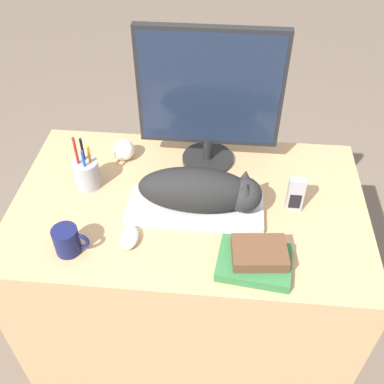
{
  "coord_description": "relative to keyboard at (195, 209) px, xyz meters",
  "views": [
    {
      "loc": [
        0.11,
        -0.7,
        1.82
      ],
      "look_at": [
        0.01,
        0.35,
        0.83
      ],
      "focal_mm": 42.0,
      "sensor_mm": 36.0,
      "label": 1
    }
  ],
  "objects": [
    {
      "name": "desk",
      "position": [
        -0.02,
        0.04,
        -0.4
      ],
      "size": [
        1.18,
        0.73,
        0.77
      ],
      "color": "tan",
      "rests_on": "ground_plane"
    },
    {
      "name": "keyboard",
      "position": [
        0.0,
        0.0,
        0.0
      ],
      "size": [
        0.44,
        0.17,
        0.02
      ],
      "color": "silver",
      "rests_on": "desk"
    },
    {
      "name": "cat",
      "position": [
        0.03,
        0.0,
        0.09
      ],
      "size": [
        0.39,
        0.14,
        0.15
      ],
      "color": "black",
      "rests_on": "keyboard"
    },
    {
      "name": "monitor",
      "position": [
        0.02,
        0.27,
        0.27
      ],
      "size": [
        0.48,
        0.19,
        0.51
      ],
      "color": "black",
      "rests_on": "desk"
    },
    {
      "name": "computer_mouse",
      "position": [
        -0.19,
        -0.14,
        0.0
      ],
      "size": [
        0.06,
        0.09,
        0.03
      ],
      "color": "silver",
      "rests_on": "desk"
    },
    {
      "name": "coffee_mug",
      "position": [
        -0.36,
        -0.2,
        0.03
      ],
      "size": [
        0.11,
        0.08,
        0.09
      ],
      "color": "#141947",
      "rests_on": "desk"
    },
    {
      "name": "pen_cup",
      "position": [
        -0.38,
        0.1,
        0.04
      ],
      "size": [
        0.09,
        0.09,
        0.21
      ],
      "color": "#939399",
      "rests_on": "desk"
    },
    {
      "name": "baseball",
      "position": [
        -0.29,
        0.25,
        0.03
      ],
      "size": [
        0.08,
        0.08,
        0.08
      ],
      "color": "silver",
      "rests_on": "desk"
    },
    {
      "name": "phone",
      "position": [
        0.32,
        0.04,
        0.05
      ],
      "size": [
        0.05,
        0.03,
        0.13
      ],
      "color": "#99999E",
      "rests_on": "desk"
    },
    {
      "name": "book_stack",
      "position": [
        0.2,
        -0.2,
        0.02
      ],
      "size": [
        0.23,
        0.18,
        0.07
      ],
      "color": "#2D6B38",
      "rests_on": "desk"
    }
  ]
}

